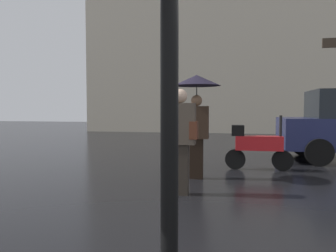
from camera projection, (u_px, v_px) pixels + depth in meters
The scene contains 4 objects.
pedestrian_with_umbrella at pixel (197, 99), 6.32m from camera, with size 0.93×0.93×2.04m.
pedestrian_with_bag at pixel (181, 135), 5.15m from camera, with size 0.52×0.24×1.69m.
parked_scooter at pixel (257, 145), 7.27m from camera, with size 1.49×0.32×1.23m.
building_block at pixel (232, 2), 18.91m from camera, with size 17.31×2.33×15.31m, color #B2A893.
Camera 1 is at (0.04, -2.39, 1.38)m, focal length 34.50 mm.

